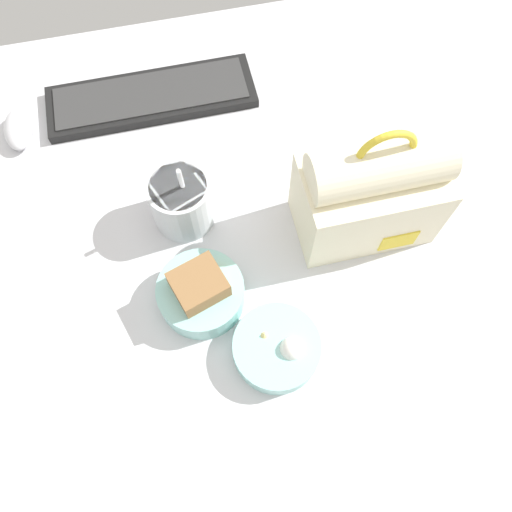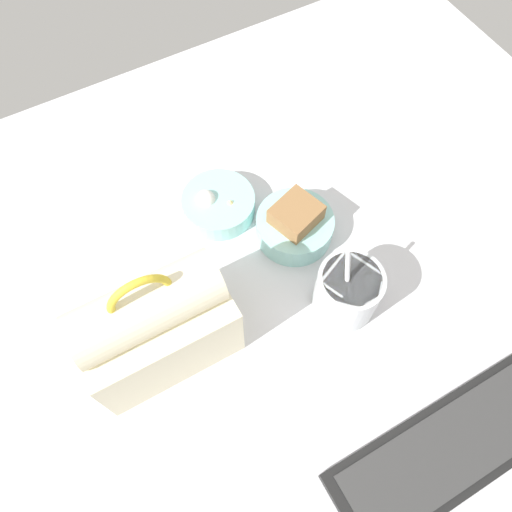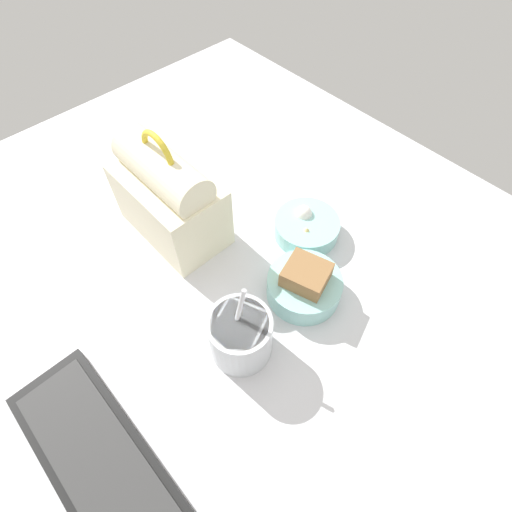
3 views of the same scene
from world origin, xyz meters
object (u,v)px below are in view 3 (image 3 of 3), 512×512
object	(u,v)px
bento_bowl_sandwich	(304,285)
bento_bowl_snacks	(306,227)
keyboard	(109,477)
soup_cup	(240,335)
lunch_bag	(169,197)

from	to	relation	value
bento_bowl_sandwich	bento_bowl_snacks	size ratio (longest dim) A/B	1.03
keyboard	bento_bowl_snacks	bearing A→B (deg)	-77.70
soup_cup	bento_bowl_snacks	xyz separation A→B (cm)	(9.11, -25.05, -2.85)
keyboard	soup_cup	bearing A→B (deg)	-85.79
soup_cup	bento_bowl_sandwich	xyz separation A→B (cm)	(0.18, -14.76, -1.95)
keyboard	soup_cup	distance (cm)	25.60
soup_cup	bento_bowl_sandwich	distance (cm)	14.89
keyboard	bento_bowl_snacks	size ratio (longest dim) A/B	3.00
soup_cup	bento_bowl_sandwich	world-z (taller)	soup_cup
bento_bowl_snacks	bento_bowl_sandwich	bearing A→B (deg)	130.96
bento_bowl_sandwich	lunch_bag	bearing A→B (deg)	15.29
keyboard	bento_bowl_snacks	distance (cm)	51.49
soup_cup	lunch_bag	bearing A→B (deg)	-14.98
keyboard	bento_bowl_sandwich	size ratio (longest dim) A/B	2.91
soup_cup	bento_bowl_sandwich	size ratio (longest dim) A/B	1.20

